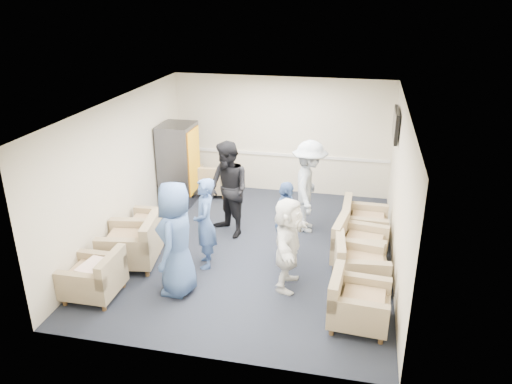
% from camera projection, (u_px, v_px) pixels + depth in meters
% --- Properties ---
extents(floor, '(6.00, 6.00, 0.00)m').
position_uv_depth(floor, '(253.00, 249.00, 9.25)').
color(floor, black).
rests_on(floor, ground).
extents(ceiling, '(6.00, 6.00, 0.00)m').
position_uv_depth(ceiling, '(252.00, 105.00, 8.23)').
color(ceiling, white).
rests_on(ceiling, back_wall).
extents(back_wall, '(5.00, 0.02, 2.70)m').
position_uv_depth(back_wall, '(281.00, 136.00, 11.46)').
color(back_wall, beige).
rests_on(back_wall, floor).
extents(front_wall, '(5.00, 0.02, 2.70)m').
position_uv_depth(front_wall, '(198.00, 268.00, 6.03)').
color(front_wall, beige).
rests_on(front_wall, floor).
extents(left_wall, '(0.02, 6.00, 2.70)m').
position_uv_depth(left_wall, '(121.00, 171.00, 9.24)').
color(left_wall, beige).
rests_on(left_wall, floor).
extents(right_wall, '(0.02, 6.00, 2.70)m').
position_uv_depth(right_wall, '(400.00, 193.00, 8.25)').
color(right_wall, beige).
rests_on(right_wall, floor).
extents(chair_rail, '(4.98, 0.04, 0.06)m').
position_uv_depth(chair_rail, '(281.00, 155.00, 11.61)').
color(chair_rail, silver).
rests_on(chair_rail, back_wall).
extents(tv, '(0.10, 1.00, 0.58)m').
position_uv_depth(tv, '(396.00, 125.00, 9.63)').
color(tv, black).
rests_on(tv, right_wall).
extents(armchair_left_near, '(0.81, 0.81, 0.64)m').
position_uv_depth(armchair_left_near, '(96.00, 278.00, 7.72)').
color(armchair_left_near, '#917E5E').
rests_on(armchair_left_near, floor).
extents(armchair_left_mid, '(1.06, 1.06, 0.74)m').
position_uv_depth(armchair_left_mid, '(134.00, 245.00, 8.62)').
color(armchair_left_mid, '#917E5E').
rests_on(armchair_left_mid, floor).
extents(armchair_left_far, '(0.78, 0.78, 0.60)m').
position_uv_depth(armchair_left_far, '(150.00, 226.00, 9.46)').
color(armchair_left_far, '#917E5E').
rests_on(armchair_left_far, floor).
extents(armchair_right_near, '(0.88, 0.88, 0.66)m').
position_uv_depth(armchair_right_near, '(355.00, 304.00, 7.08)').
color(armchair_right_near, '#917E5E').
rests_on(armchair_right_near, floor).
extents(armchair_right_midnear, '(0.92, 0.92, 0.67)m').
position_uv_depth(armchair_right_midnear, '(357.00, 266.00, 8.05)').
color(armchair_right_midnear, '#917E5E').
rests_on(armchair_right_midnear, floor).
extents(armchair_right_midfar, '(0.99, 0.99, 0.69)m').
position_uv_depth(armchair_right_midfar, '(357.00, 246.00, 8.64)').
color(armchair_right_midfar, '#917E5E').
rests_on(armchair_right_midfar, floor).
extents(armchair_right_far, '(0.86, 0.86, 0.68)m').
position_uv_depth(armchair_right_far, '(362.00, 224.00, 9.47)').
color(armchair_right_far, '#917E5E').
rests_on(armchair_right_far, floor).
extents(armchair_corner, '(0.89, 0.89, 0.63)m').
position_uv_depth(armchair_corner, '(211.00, 182.00, 11.61)').
color(armchair_corner, '#917E5E').
rests_on(armchair_corner, floor).
extents(vending_machine, '(0.73, 0.84, 1.78)m').
position_uv_depth(vending_machine, '(179.00, 164.00, 11.03)').
color(vending_machine, '#4B4B52').
rests_on(vending_machine, floor).
extents(backpack, '(0.31, 0.27, 0.44)m').
position_uv_depth(backpack, '(173.00, 232.00, 9.40)').
color(backpack, black).
rests_on(backpack, floor).
extents(pillow, '(0.43, 0.54, 0.14)m').
position_uv_depth(pillow, '(94.00, 269.00, 7.66)').
color(pillow, white).
rests_on(pillow, armchair_left_near).
extents(person_front_left, '(0.62, 0.92, 1.85)m').
position_uv_depth(person_front_left, '(176.00, 239.00, 7.65)').
color(person_front_left, '#3C5990').
rests_on(person_front_left, floor).
extents(person_mid_left, '(0.55, 0.68, 1.60)m').
position_uv_depth(person_mid_left, '(205.00, 223.00, 8.43)').
color(person_mid_left, '#3C5990').
rests_on(person_mid_left, floor).
extents(person_back_left, '(1.15, 1.13, 1.87)m').
position_uv_depth(person_back_left, '(228.00, 190.00, 9.48)').
color(person_back_left, black).
rests_on(person_back_left, floor).
extents(person_back_right, '(0.74, 1.22, 1.84)m').
position_uv_depth(person_back_right, '(309.00, 187.00, 9.67)').
color(person_back_right, silver).
rests_on(person_back_right, floor).
extents(person_mid_right, '(0.39, 0.89, 1.50)m').
position_uv_depth(person_mid_right, '(285.00, 223.00, 8.56)').
color(person_mid_right, '#3C5990').
rests_on(person_mid_right, floor).
extents(person_front_right, '(0.50, 1.44, 1.54)m').
position_uv_depth(person_front_right, '(288.00, 244.00, 7.83)').
color(person_front_right, white).
rests_on(person_front_right, floor).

